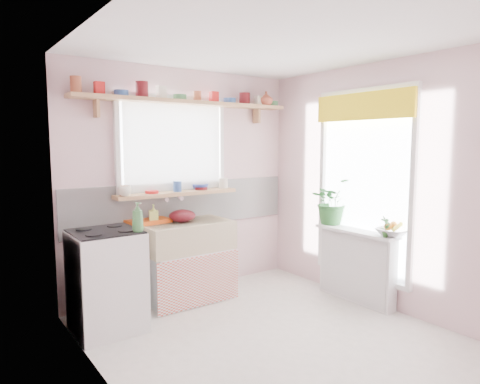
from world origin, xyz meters
TOP-DOWN VIEW (x-y plane):
  - room at (0.66, 0.86)m, footprint 3.20×3.20m
  - sink_unit at (-0.15, 1.29)m, footprint 0.95×0.65m
  - cooker at (-1.10, 1.05)m, footprint 0.58×0.58m
  - radiator_ledge at (1.30, 0.20)m, footprint 0.22×0.95m
  - windowsill at (-0.15, 1.48)m, footprint 1.40×0.22m
  - pine_shelf at (0.00, 1.47)m, footprint 2.52×0.24m
  - shelf_crockery at (-0.04, 1.47)m, footprint 2.47×0.11m
  - sill_crockery at (-0.15, 1.48)m, footprint 1.35×0.11m
  - dish_tray at (-0.51, 1.50)m, footprint 0.47×0.37m
  - colander at (-0.17, 1.34)m, footprint 0.36×0.36m
  - jade_plant at (1.33, 0.60)m, footprint 0.51×0.46m
  - fruit_bowl at (1.33, -0.20)m, footprint 0.34×0.34m
  - herb_pot at (1.21, -0.20)m, footprint 0.11×0.08m
  - soap_bottle_sink at (-0.47, 1.41)m, footprint 0.12×0.12m
  - sill_cup at (-0.76, 1.42)m, footprint 0.15×0.15m
  - sill_bowl at (0.16, 1.54)m, footprint 0.23×0.23m
  - shelf_vase at (1.05, 1.43)m, footprint 0.19×0.19m
  - cooker_bottle at (-0.88, 0.83)m, footprint 0.13×0.13m
  - fruit at (1.34, -0.19)m, footprint 0.20×0.14m

SIDE VIEW (x-z plane):
  - radiator_ledge at x=1.30m, z-range 0.01..0.78m
  - sink_unit at x=-0.15m, z-range -0.13..0.99m
  - cooker at x=-1.10m, z-range 0.00..0.92m
  - fruit_bowl at x=1.33m, z-range 0.78..0.85m
  - dish_tray at x=-0.51m, z-range 0.85..0.89m
  - fruit at x=1.34m, z-range 0.82..0.92m
  - herb_pot at x=1.21m, z-range 0.78..0.98m
  - colander at x=-0.17m, z-range 0.85..0.98m
  - soap_bottle_sink at x=-0.47m, z-range 0.85..1.05m
  - jade_plant at x=1.33m, z-range 0.77..1.29m
  - cooker_bottle at x=-0.88m, z-range 0.92..1.17m
  - windowsill at x=-0.15m, z-range 1.12..1.16m
  - sill_bowl at x=0.16m, z-range 1.16..1.22m
  - sill_cup at x=-0.76m, z-range 1.16..1.26m
  - sill_crockery at x=-0.15m, z-range 1.16..1.28m
  - room at x=0.66m, z-range -0.23..2.97m
  - pine_shelf at x=0.00m, z-range 2.10..2.14m
  - shelf_crockery at x=-0.04m, z-range 2.13..2.25m
  - shelf_vase at x=1.05m, z-range 2.14..2.31m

